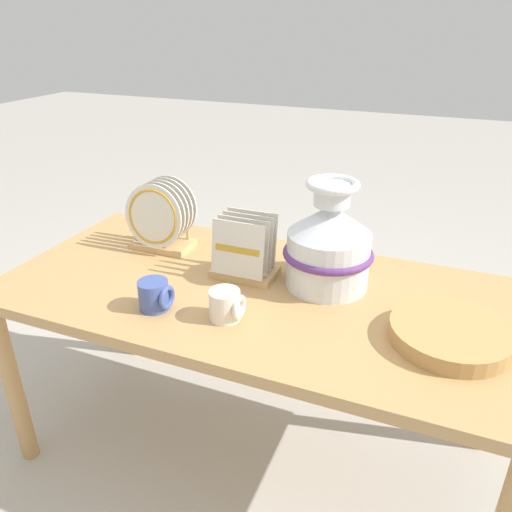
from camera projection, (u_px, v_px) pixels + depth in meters
The scene contains 8 objects.
ground_plane at pixel (256, 449), 1.79m from camera, with size 14.00×14.00×0.00m, color #B2ADA3.
display_table at pixel (256, 309), 1.53m from camera, with size 1.56×0.75×0.66m.
ceramic_vase at pixel (329, 243), 1.47m from camera, with size 0.27×0.27×0.33m.
dish_rack_round_plates at pixel (161, 219), 1.72m from camera, with size 0.22×0.15×0.24m.
dish_rack_square_plates at pixel (245, 255), 1.55m from camera, with size 0.20×0.14×0.19m.
wicker_charger_stack at pixel (450, 334), 1.25m from camera, with size 0.30×0.30×0.04m.
mug_cobalt_glaze at pixel (155, 295), 1.38m from camera, with size 0.09×0.09×0.08m.
mug_cream_glaze at pixel (226, 305), 1.34m from camera, with size 0.09×0.09×0.08m.
Camera 1 is at (0.49, -1.21, 1.41)m, focal length 35.00 mm.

